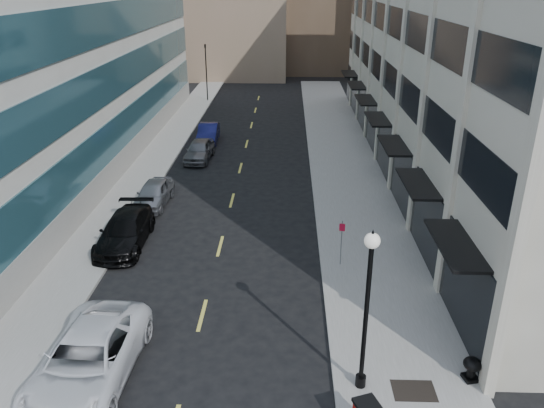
# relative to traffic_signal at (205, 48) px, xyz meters

# --- Properties ---
(sidewalk_right) EXTENTS (5.00, 80.00, 0.15)m
(sidewalk_right) POSITION_rel_traffic_signal_xyz_m (13.00, -28.00, -5.64)
(sidewalk_right) COLOR gray
(sidewalk_right) RESTS_ON ground
(sidewalk_left) EXTENTS (3.00, 80.00, 0.15)m
(sidewalk_left) POSITION_rel_traffic_signal_xyz_m (-1.00, -28.00, -5.64)
(sidewalk_left) COLOR gray
(sidewalk_left) RESTS_ON ground
(building_right) EXTENTS (15.30, 46.50, 18.25)m
(building_right) POSITION_rel_traffic_signal_xyz_m (22.44, -21.01, 3.28)
(building_right) COLOR beige
(building_right) RESTS_ON ground
(building_left) EXTENTS (16.14, 46.00, 20.00)m
(building_left) POSITION_rel_traffic_signal_xyz_m (-10.45, -21.00, 4.27)
(building_left) COLOR silver
(building_left) RESTS_ON ground
(grate_far) EXTENTS (1.40, 1.00, 0.01)m
(grate_far) POSITION_rel_traffic_signal_xyz_m (13.10, -44.20, -5.56)
(grate_far) COLOR black
(grate_far) RESTS_ON sidewalk_right
(road_centerline) EXTENTS (0.15, 68.20, 0.01)m
(road_centerline) POSITION_rel_traffic_signal_xyz_m (5.50, -31.00, -5.71)
(road_centerline) COLOR #D8CC4C
(road_centerline) RESTS_ON ground
(traffic_signal) EXTENTS (0.66, 0.66, 6.98)m
(traffic_signal) POSITION_rel_traffic_signal_xyz_m (0.00, 0.00, 0.00)
(traffic_signal) COLOR black
(traffic_signal) RESTS_ON ground
(car_white_van) EXTENTS (3.11, 6.35, 1.74)m
(car_white_van) POSITION_rel_traffic_signal_xyz_m (2.30, -43.87, -4.85)
(car_white_van) COLOR white
(car_white_van) RESTS_ON ground
(car_black_pickup) EXTENTS (2.28, 5.44, 1.57)m
(car_black_pickup) POSITION_rel_traffic_signal_xyz_m (0.70, -34.00, -4.93)
(car_black_pickup) COLOR black
(car_black_pickup) RESTS_ON ground
(car_silver_sedan) EXTENTS (1.94, 4.35, 1.45)m
(car_silver_sedan) POSITION_rel_traffic_signal_xyz_m (0.93, -28.81, -4.99)
(car_silver_sedan) COLOR gray
(car_silver_sedan) RESTS_ON ground
(car_blue_sedan) EXTENTS (1.70, 4.49, 1.46)m
(car_blue_sedan) POSITION_rel_traffic_signal_xyz_m (2.29, -15.45, -4.99)
(car_blue_sedan) COLOR #161853
(car_blue_sedan) RESTS_ON ground
(car_grey_sedan) EXTENTS (2.01, 4.50, 1.50)m
(car_grey_sedan) POSITION_rel_traffic_signal_xyz_m (2.30, -20.23, -4.97)
(car_grey_sedan) COLOR slate
(car_grey_sedan) RESTS_ON ground
(lamppost) EXTENTS (0.48, 0.48, 5.74)m
(lamppost) POSITION_rel_traffic_signal_xyz_m (11.38, -44.00, -2.20)
(lamppost) COLOR black
(lamppost) RESTS_ON sidewalk_right
(sign_post) EXTENTS (0.26, 0.10, 2.25)m
(sign_post) POSITION_rel_traffic_signal_xyz_m (11.41, -35.94, -4.10)
(sign_post) COLOR slate
(sign_post) RESTS_ON sidewalk_right
(urn_planter) EXTENTS (0.62, 0.62, 0.86)m
(urn_planter) POSITION_rel_traffic_signal_xyz_m (15.10, -43.60, -5.05)
(urn_planter) COLOR black
(urn_planter) RESTS_ON sidewalk_right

